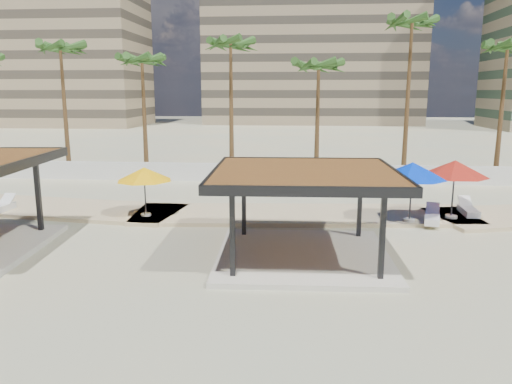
{
  "coord_description": "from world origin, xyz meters",
  "views": [
    {
      "loc": [
        1.7,
        -16.18,
        5.88
      ],
      "look_at": [
        -0.15,
        5.78,
        1.4
      ],
      "focal_mm": 35.0,
      "sensor_mm": 36.0,
      "label": 1
    }
  ],
  "objects_px": {
    "pavilion_central": "(304,206)",
    "lounger_b": "(468,210)",
    "lounger_c": "(432,218)",
    "umbrella_c": "(455,168)",
    "lounger_a": "(0,208)"
  },
  "relations": [
    {
      "from": "lounger_b",
      "to": "lounger_c",
      "type": "relative_size",
      "value": 0.97
    },
    {
      "from": "pavilion_central",
      "to": "lounger_c",
      "type": "xyz_separation_m",
      "value": [
        5.75,
        4.92,
        -1.57
      ]
    },
    {
      "from": "pavilion_central",
      "to": "lounger_b",
      "type": "distance_m",
      "value": 10.29
    },
    {
      "from": "umbrella_c",
      "to": "lounger_c",
      "type": "xyz_separation_m",
      "value": [
        -1.04,
        -0.75,
        -2.11
      ]
    },
    {
      "from": "umbrella_c",
      "to": "lounger_a",
      "type": "bearing_deg",
      "value": -178.59
    },
    {
      "from": "pavilion_central",
      "to": "lounger_b",
      "type": "height_order",
      "value": "pavilion_central"
    },
    {
      "from": "umbrella_c",
      "to": "lounger_b",
      "type": "bearing_deg",
      "value": 39.25
    },
    {
      "from": "lounger_a",
      "to": "lounger_b",
      "type": "xyz_separation_m",
      "value": [
        22.34,
        1.36,
        -0.0
      ]
    },
    {
      "from": "lounger_c",
      "to": "lounger_a",
      "type": "bearing_deg",
      "value": 104.02
    },
    {
      "from": "pavilion_central",
      "to": "lounger_b",
      "type": "bearing_deg",
      "value": 38.05
    },
    {
      "from": "umbrella_c",
      "to": "lounger_b",
      "type": "xyz_separation_m",
      "value": [
        1.03,
        0.84,
        -2.11
      ]
    },
    {
      "from": "pavilion_central",
      "to": "umbrella_c",
      "type": "xyz_separation_m",
      "value": [
        6.79,
        5.67,
        0.54
      ]
    },
    {
      "from": "umbrella_c",
      "to": "lounger_c",
      "type": "relative_size",
      "value": 2.0
    },
    {
      "from": "pavilion_central",
      "to": "lounger_a",
      "type": "height_order",
      "value": "pavilion_central"
    },
    {
      "from": "pavilion_central",
      "to": "lounger_a",
      "type": "distance_m",
      "value": 15.49
    }
  ]
}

